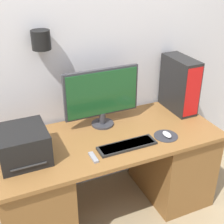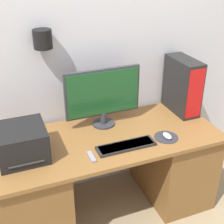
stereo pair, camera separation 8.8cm
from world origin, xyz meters
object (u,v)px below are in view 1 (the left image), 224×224
object	(u,v)px
printer	(23,145)
remote_control	(93,157)
monitor	(102,95)
computer_tower	(180,85)
mouse	(167,134)
keyboard	(127,145)

from	to	relation	value
printer	remote_control	world-z (taller)	printer
monitor	remote_control	xyz separation A→B (m)	(-0.23, -0.39, -0.25)
monitor	computer_tower	size ratio (longest dim) A/B	1.29
mouse	remote_control	distance (m)	0.59
remote_control	printer	bearing A→B (deg)	155.81
remote_control	mouse	bearing A→B (deg)	2.92
computer_tower	remote_control	xyz separation A→B (m)	(-0.92, -0.38, -0.22)
monitor	printer	world-z (taller)	monitor
monitor	printer	size ratio (longest dim) A/B	1.76
monitor	computer_tower	distance (m)	0.70
computer_tower	mouse	bearing A→B (deg)	-133.40
computer_tower	printer	distance (m)	1.36
keyboard	remote_control	size ratio (longest dim) A/B	3.57
monitor	mouse	distance (m)	0.57
keyboard	computer_tower	distance (m)	0.77
keyboard	mouse	world-z (taller)	mouse
mouse	printer	xyz separation A→B (m)	(-1.01, 0.16, 0.09)
keyboard	mouse	size ratio (longest dim) A/B	4.56
computer_tower	printer	bearing A→B (deg)	-171.88
computer_tower	keyboard	bearing A→B (deg)	-152.29
keyboard	printer	size ratio (longest dim) A/B	1.26
printer	remote_control	xyz separation A→B (m)	(0.42, -0.19, -0.10)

